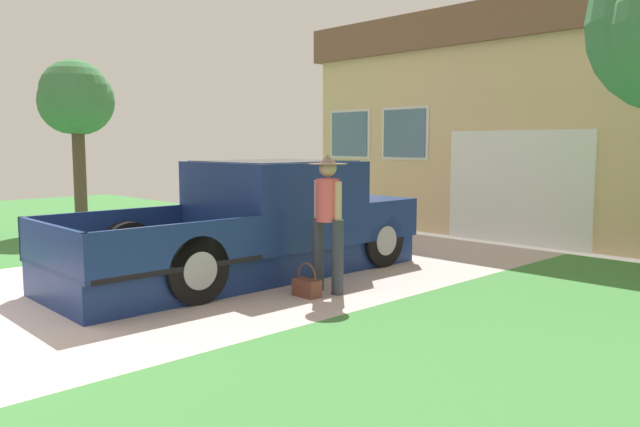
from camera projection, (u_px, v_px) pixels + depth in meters
pickup_truck at (267, 223)px, 8.90m from camera, size 2.11×5.29×1.60m
person_with_hat at (328, 215)px, 7.62m from camera, size 0.47×0.47×1.71m
handbag at (307, 286)px, 7.49m from camera, size 0.34×0.19×0.42m
house_with_garage at (571, 124)px, 13.73m from camera, size 9.69×6.55×4.50m
neighbor_tree at (75, 100)px, 13.13m from camera, size 1.91×1.65×3.58m
wheeled_trash_bin at (270, 199)px, 14.01m from camera, size 0.60×0.72×1.13m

